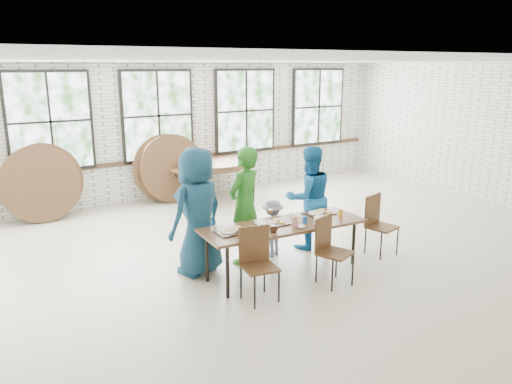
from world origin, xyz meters
The scene contains 13 objects.
room centered at (0.00, 4.44, 1.83)m, with size 12.00×12.00×12.00m.
dining_table centered at (0.00, -0.35, 0.69)m, with size 2.45×0.96×0.74m.
chair_near_left centered at (-0.75, -0.83, 0.56)m, with size 0.48×0.47×0.95m.
chair_near_right centered at (0.34, -0.96, 0.56)m, with size 0.54×0.53×0.95m.
chair_spare centered at (1.72, -0.48, 0.56)m, with size 0.51×0.49×0.95m.
adult_teal centered at (-1.04, 0.30, 0.93)m, with size 0.90×0.59×1.85m, color navy.
adult_green centered at (-0.26, 0.30, 0.89)m, with size 0.65×0.43×1.79m, color #27701D.
toddler centered at (0.24, 0.30, 0.45)m, with size 0.59×0.34×0.91m, color #171748.
adult_blue centered at (0.95, 0.30, 0.85)m, with size 0.82×0.64×1.70m, color #16609B.
storage_table centered at (1.00, 3.82, 0.69)m, with size 1.86×0.90×0.74m.
tabletop_clutter centered at (0.09, -0.40, 0.77)m, with size 1.98×0.64×0.11m.
round_tops_stacked centered at (1.00, 3.82, 0.80)m, with size 1.50×1.50×0.13m.
round_tops_leaning centered at (-1.19, 4.18, 0.73)m, with size 4.21×0.39×1.50m.
Camera 1 is at (-3.90, -5.90, 2.95)m, focal length 35.00 mm.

